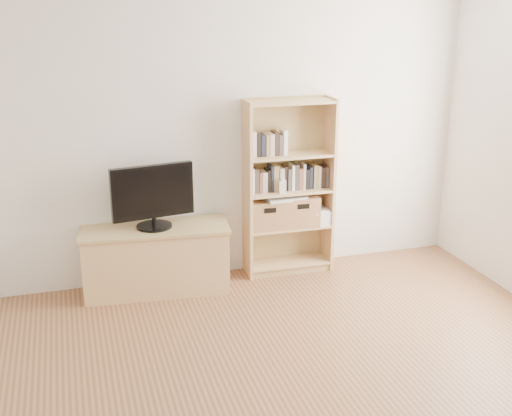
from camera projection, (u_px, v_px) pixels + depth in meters
name	position (u px, v px, depth m)	size (l,w,h in m)	color
back_wall	(224.00, 134.00, 5.61)	(4.50, 0.02, 2.60)	silver
tv_stand	(156.00, 260.00, 5.53)	(1.22, 0.46, 0.56)	tan
bookshelf	(289.00, 188.00, 5.78)	(0.80, 0.29, 1.61)	tan
television	(153.00, 196.00, 5.35)	(0.70, 0.05, 0.55)	black
books_row_mid	(288.00, 178.00, 5.77)	(0.80, 0.16, 0.22)	silver
books_row_upper	(270.00, 143.00, 5.62)	(0.39, 0.14, 0.21)	silver
baby_monitor	(283.00, 187.00, 5.67)	(0.06, 0.04, 0.11)	white
basket_left	(266.00, 214.00, 5.79)	(0.32, 0.26, 0.26)	#8D5F3F
basket_right	(299.00, 210.00, 5.87)	(0.33, 0.27, 0.27)	#8D5F3F
laptop	(284.00, 197.00, 5.78)	(0.36, 0.25, 0.03)	silver
magazine_stack	(317.00, 216.00, 5.94)	(0.18, 0.26, 0.12)	#BDB7AF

